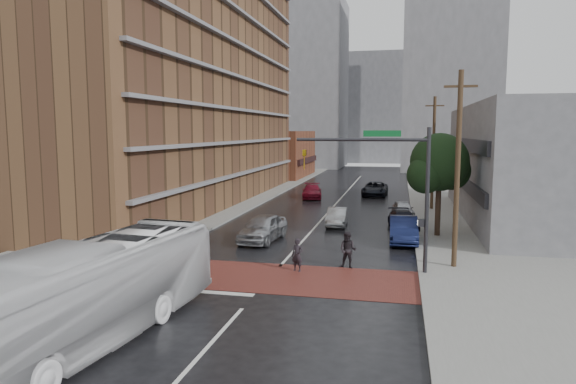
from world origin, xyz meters
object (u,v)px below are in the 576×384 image
at_px(suv_travel, 375,189).
at_px(car_parked_far, 403,209).
at_px(car_travel_b, 337,217).
at_px(car_travel_c, 312,191).
at_px(car_parked_mid, 403,220).
at_px(car_travel_a, 263,228).
at_px(pedestrian_a, 297,255).
at_px(pedestrian_b, 348,250).
at_px(car_parked_near, 403,230).
at_px(transit_bus, 86,294).

relative_size(suv_travel, car_parked_far, 1.42).
relative_size(car_travel_b, car_parked_far, 1.05).
relative_size(car_travel_c, suv_travel, 0.90).
bearing_deg(suv_travel, car_parked_mid, -78.13).
bearing_deg(car_travel_a, pedestrian_a, -55.47).
bearing_deg(car_parked_mid, pedestrian_b, -113.62).
height_order(car_travel_b, suv_travel, suv_travel).
bearing_deg(pedestrian_b, pedestrian_a, -142.78).
bearing_deg(pedestrian_b, car_parked_mid, 88.18).
height_order(car_travel_b, car_parked_far, car_travel_b).
bearing_deg(suv_travel, car_parked_far, -74.71).
distance_m(car_travel_b, car_parked_near, 6.80).
height_order(car_parked_near, car_parked_mid, car_parked_near).
distance_m(transit_bus, car_travel_b, 23.79).
distance_m(transit_bus, pedestrian_a, 11.38).
height_order(transit_bus, car_travel_a, transit_bus).
xyz_separation_m(transit_bus, suv_travel, (7.31, 41.63, -0.95)).
xyz_separation_m(pedestrian_a, car_travel_c, (-4.08, 28.17, -0.12)).
relative_size(car_travel_c, car_parked_near, 1.00).
bearing_deg(car_parked_near, car_travel_b, 133.68).
bearing_deg(car_travel_c, transit_bus, -100.58).
relative_size(pedestrian_a, car_parked_near, 0.34).
distance_m(transit_bus, car_parked_far, 30.07).
bearing_deg(car_travel_a, car_parked_near, 16.43).
relative_size(pedestrian_a, car_parked_mid, 0.38).
height_order(pedestrian_b, car_parked_near, pedestrian_b).
bearing_deg(suv_travel, car_travel_c, -149.85).
xyz_separation_m(car_travel_b, car_parked_near, (4.81, -4.81, 0.14)).
distance_m(pedestrian_a, car_parked_far, 18.82).
relative_size(pedestrian_a, car_travel_b, 0.41).
relative_size(pedestrian_a, suv_travel, 0.31).
relative_size(pedestrian_b, car_parked_mid, 0.43).
distance_m(car_parked_near, car_parked_far, 9.92).
distance_m(car_travel_c, car_parked_mid, 17.95).
xyz_separation_m(transit_bus, pedestrian_b, (7.43, 11.33, -0.76)).
bearing_deg(pedestrian_b, car_travel_a, 149.83).
height_order(transit_bus, car_travel_c, transit_bus).
bearing_deg(car_travel_c, car_parked_near, -74.23).
relative_size(suv_travel, car_parked_mid, 1.24).
xyz_separation_m(car_travel_a, suv_travel, (5.85, 24.94, -0.10)).
bearing_deg(car_parked_mid, pedestrian_a, -122.25).
distance_m(pedestrian_a, pedestrian_b, 2.68).
distance_m(transit_bus, car_parked_mid, 25.21).
relative_size(transit_bus, car_parked_mid, 2.80).
height_order(car_travel_a, car_parked_near, car_travel_a).
distance_m(car_travel_a, car_travel_c, 21.66).
xyz_separation_m(car_travel_b, suv_travel, (1.87, 18.49, 0.09)).
height_order(car_travel_a, car_parked_far, car_travel_a).
xyz_separation_m(car_travel_a, car_travel_b, (3.99, 6.45, -0.20)).
height_order(pedestrian_a, car_parked_far, pedestrian_a).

